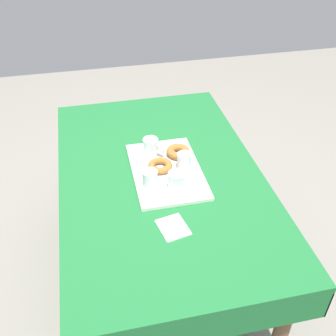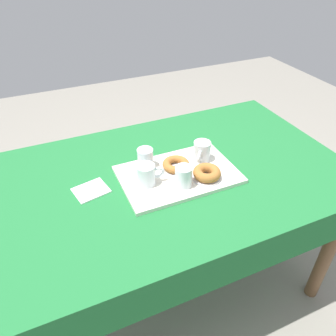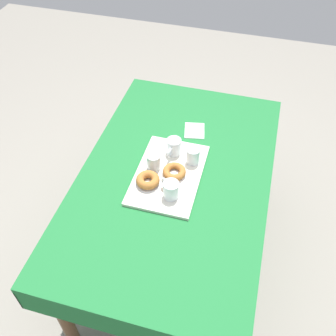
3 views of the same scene
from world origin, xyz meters
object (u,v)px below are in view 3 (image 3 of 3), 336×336
(serving_tray, at_px, (169,174))
(donut_plate_left, at_px, (148,183))
(tea_mug_left, at_px, (171,190))
(water_glass_near, at_px, (193,156))
(tea_mug_right, at_px, (174,147))
(donut_plate_right, at_px, (174,174))
(paper_napkin, at_px, (194,131))
(water_glass_far, at_px, (154,162))
(dining_table, at_px, (174,188))
(sugar_donut_right, at_px, (174,172))
(sugar_donut_left, at_px, (148,180))

(serving_tray, distance_m, donut_plate_left, 0.12)
(tea_mug_left, relative_size, water_glass_near, 1.14)
(tea_mug_right, xyz_separation_m, donut_plate_right, (0.15, 0.04, -0.04))
(tea_mug_left, distance_m, paper_napkin, 0.49)
(tea_mug_left, xyz_separation_m, tea_mug_right, (-0.28, -0.06, 0.00))
(water_glass_far, height_order, donut_plate_right, water_glass_far)
(dining_table, height_order, paper_napkin, paper_napkin)
(sugar_donut_right, bearing_deg, paper_napkin, 176.72)
(donut_plate_left, xyz_separation_m, paper_napkin, (-0.45, 0.13, -0.02))
(tea_mug_left, relative_size, sugar_donut_right, 0.87)
(tea_mug_left, bearing_deg, dining_table, -172.88)
(dining_table, relative_size, water_glass_near, 17.27)
(tea_mug_left, relative_size, sugar_donut_left, 0.87)
(water_glass_near, relative_size, sugar_donut_left, 0.76)
(donut_plate_left, distance_m, sugar_donut_right, 0.14)
(serving_tray, height_order, sugar_donut_left, sugar_donut_left)
(donut_plate_left, xyz_separation_m, sugar_donut_right, (-0.09, 0.11, 0.02))
(serving_tray, bearing_deg, donut_plate_left, -40.22)
(tea_mug_left, xyz_separation_m, donut_plate_right, (-0.13, -0.02, -0.04))
(donut_plate_left, bearing_deg, sugar_donut_left, 0.00)
(water_glass_far, height_order, sugar_donut_right, water_glass_far)
(water_glass_far, relative_size, sugar_donut_right, 0.76)
(dining_table, relative_size, tea_mug_left, 15.19)
(serving_tray, xyz_separation_m, tea_mug_left, (0.13, 0.05, 0.05))
(sugar_donut_right, xyz_separation_m, paper_napkin, (-0.36, 0.02, -0.04))
(sugar_donut_right, bearing_deg, dining_table, -176.41)
(sugar_donut_right, bearing_deg, tea_mug_left, 7.36)
(dining_table, relative_size, water_glass_far, 17.27)
(water_glass_near, relative_size, paper_napkin, 0.68)
(water_glass_near, height_order, water_glass_far, same)
(serving_tray, bearing_deg, sugar_donut_left, -40.22)
(paper_napkin, bearing_deg, sugar_donut_right, -3.28)
(tea_mug_right, height_order, paper_napkin, tea_mug_right)
(tea_mug_right, height_order, sugar_donut_right, tea_mug_right)
(serving_tray, xyz_separation_m, water_glass_near, (-0.11, 0.10, 0.05))
(water_glass_near, distance_m, sugar_donut_right, 0.13)
(dining_table, distance_m, tea_mug_left, 0.21)
(serving_tray, relative_size, tea_mug_left, 4.90)
(water_glass_far, relative_size, donut_plate_left, 0.72)
(water_glass_near, relative_size, water_glass_far, 1.00)
(serving_tray, height_order, donut_plate_left, donut_plate_left)
(dining_table, height_order, donut_plate_right, donut_plate_right)
(sugar_donut_right, bearing_deg, donut_plate_right, 0.00)
(tea_mug_right, xyz_separation_m, water_glass_far, (0.13, -0.07, -0.00))
(water_glass_far, relative_size, paper_napkin, 0.68)
(dining_table, relative_size, donut_plate_right, 12.50)
(serving_tray, relative_size, donut_plate_left, 4.03)
(water_glass_near, height_order, donut_plate_right, water_glass_near)
(sugar_donut_left, distance_m, sugar_donut_right, 0.14)
(dining_table, distance_m, paper_napkin, 0.36)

